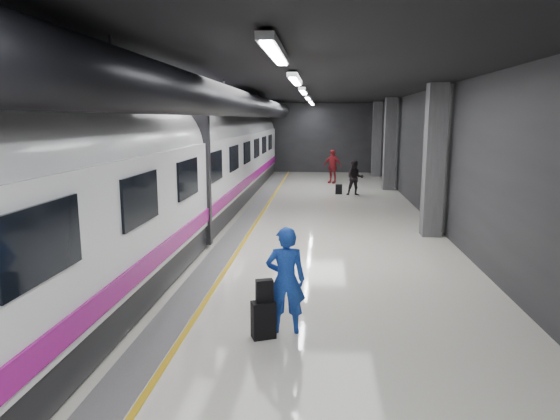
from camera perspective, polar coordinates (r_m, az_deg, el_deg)
name	(u,v)px	position (r m, az deg, el deg)	size (l,w,h in m)	color
ground	(274,249)	(13.58, -0.65, -4.47)	(40.00, 40.00, 0.00)	silver
platform_hall	(267,117)	(14.11, -1.48, 10.60)	(10.02, 40.02, 4.51)	black
train	(154,172)	(13.90, -14.15, 4.23)	(3.05, 38.00, 4.05)	black
traveler_main	(286,280)	(8.21, 0.65, -8.01)	(0.65, 0.43, 1.79)	blue
suitcase_main	(263,320)	(8.21, -1.91, -12.42)	(0.37, 0.23, 0.61)	black
shoulder_bag	(264,290)	(8.05, -1.79, -9.18)	(0.27, 0.14, 0.36)	black
traveler_far_a	(355,178)	(23.17, 8.56, 3.65)	(0.79, 0.61, 1.62)	black
traveler_far_b	(332,166)	(27.50, 6.00, 4.98)	(1.08, 0.45, 1.84)	maroon
suitcase_far	(339,189)	(23.54, 6.73, 2.37)	(0.31, 0.20, 0.46)	black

